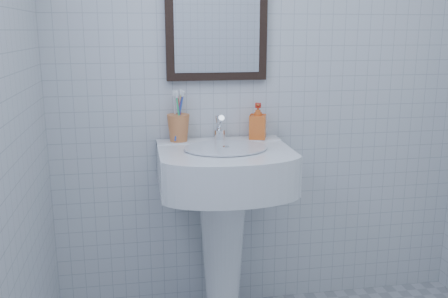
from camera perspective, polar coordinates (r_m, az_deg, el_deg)
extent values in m
cube|color=silver|center=(2.58, 4.88, 8.20)|extent=(2.20, 0.02, 2.50)
cone|color=white|center=(2.58, -0.17, -11.67)|extent=(0.24, 0.24, 0.78)
cube|color=white|center=(2.37, 0.05, -2.12)|extent=(0.62, 0.44, 0.19)
cube|color=white|center=(2.51, -0.62, 0.74)|extent=(0.62, 0.11, 0.03)
cylinder|color=silver|center=(2.31, 0.19, 0.14)|extent=(0.39, 0.39, 0.01)
cylinder|color=silver|center=(2.48, -0.52, 1.60)|extent=(0.06, 0.06, 0.06)
cylinder|color=silver|center=(2.45, -0.46, 3.04)|extent=(0.03, 0.11, 0.09)
cylinder|color=silver|center=(2.49, -0.61, 2.70)|extent=(0.04, 0.06, 0.10)
imported|color=red|center=(2.52, 3.89, 3.21)|extent=(0.10, 0.10, 0.18)
cube|color=black|center=(2.50, -0.85, 14.95)|extent=(0.50, 0.04, 0.62)
cube|color=white|center=(2.48, -0.78, 14.96)|extent=(0.42, 0.00, 0.54)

